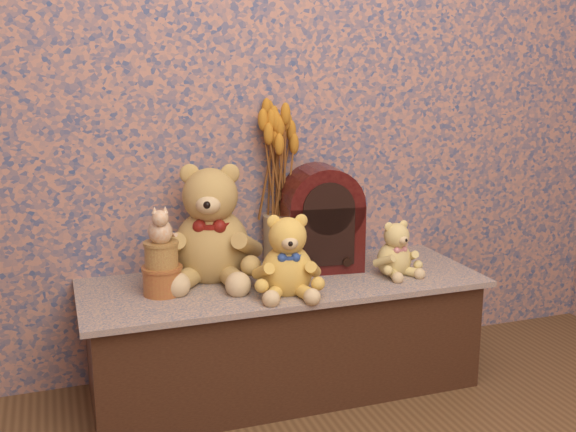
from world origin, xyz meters
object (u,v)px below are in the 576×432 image
teddy_small (395,246)px  biscuit_tin_lower (162,281)px  cathedral_radio (321,217)px  cat_figurine (160,223)px  teddy_medium (287,251)px  teddy_large (211,218)px  ceramic_vase (278,239)px

teddy_small → biscuit_tin_lower: size_ratio=1.66×
cathedral_radio → biscuit_tin_lower: cathedral_radio is taller
cat_figurine → teddy_medium: bearing=-11.7°
teddy_large → teddy_small: bearing=3.1°
cathedral_radio → teddy_medium: bearing=-126.2°
ceramic_vase → teddy_large: bearing=-160.6°
teddy_medium → biscuit_tin_lower: teddy_medium is taller
teddy_medium → cathedral_radio: (0.21, 0.22, 0.05)m
ceramic_vase → cat_figurine: (-0.47, -0.21, 0.15)m
teddy_large → ceramic_vase: size_ratio=2.36×
biscuit_tin_lower → teddy_small: bearing=-3.9°
teddy_medium → biscuit_tin_lower: (-0.39, 0.12, -0.10)m
cathedral_radio → ceramic_vase: cathedral_radio is taller
biscuit_tin_lower → ceramic_vase: bearing=24.0°
teddy_large → cat_figurine: 0.22m
ceramic_vase → teddy_medium: bearing=-103.5°
biscuit_tin_lower → cat_figurine: bearing=0.0°
teddy_large → cat_figurine: bearing=-132.0°
ceramic_vase → cathedral_radio: bearing=-38.4°
cat_figurine → ceramic_vase: bearing=29.5°
teddy_medium → cathedral_radio: bearing=59.0°
teddy_small → ceramic_vase: size_ratio=1.13×
teddy_small → cathedral_radio: bearing=134.3°
teddy_large → ceramic_vase: 0.32m
cathedral_radio → ceramic_vase: 0.19m
teddy_small → cathedral_radio: 0.28m
cathedral_radio → cat_figurine: size_ratio=2.99×
ceramic_vase → biscuit_tin_lower: ceramic_vase is taller
teddy_medium → teddy_small: bearing=20.8°
biscuit_tin_lower → teddy_large: bearing=29.9°
teddy_small → biscuit_tin_lower: 0.82m
cathedral_radio → ceramic_vase: (-0.13, 0.10, -0.10)m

